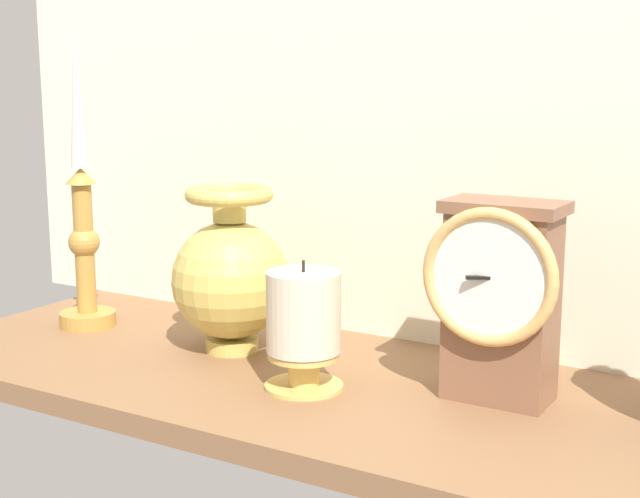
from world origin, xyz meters
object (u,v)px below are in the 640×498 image
brass_vase_bulbous (231,275)px  mantel_clock (500,296)px  candlestick_tall_left (83,224)px  pillar_candle_front (304,324)px

brass_vase_bulbous → mantel_clock: bearing=0.0°
candlestick_tall_left → brass_vase_bulbous: size_ratio=1.97×
mantel_clock → candlestick_tall_left: size_ratio=0.52×
mantel_clock → candlestick_tall_left: (-54.61, -0.77, 2.60)cm
mantel_clock → brass_vase_bulbous: bearing=-180.0°
candlestick_tall_left → brass_vase_bulbous: (22.31, 0.76, -4.16)cm
pillar_candle_front → mantel_clock: bearing=20.2°
brass_vase_bulbous → candlestick_tall_left: bearing=-178.1°
brass_vase_bulbous → pillar_candle_front: brass_vase_bulbous is taller
candlestick_tall_left → brass_vase_bulbous: bearing=1.9°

